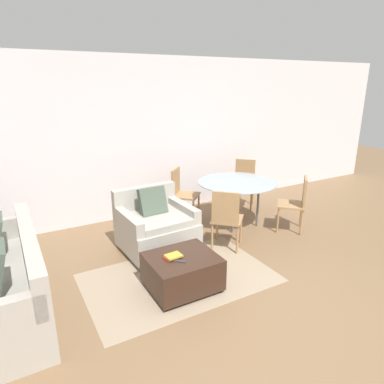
{
  "coord_description": "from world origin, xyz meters",
  "views": [
    {
      "loc": [
        -2.08,
        -2.3,
        2.31
      ],
      "look_at": [
        0.31,
        1.93,
        0.75
      ],
      "focal_mm": 32.0,
      "sensor_mm": 36.0,
      "label": 1
    }
  ],
  "objects_px": {
    "dining_chair_far_right": "(244,180)",
    "dining_chair_near_right": "(297,200)",
    "tv_remote_primary": "(180,261)",
    "dining_chair_far_left": "(181,190)",
    "dining_chair_near_left": "(226,216)",
    "dining_table": "(237,186)",
    "book_stack": "(173,256)",
    "ottoman": "(182,271)",
    "armchair": "(156,226)"
  },
  "relations": [
    {
      "from": "dining_chair_near_left",
      "to": "dining_chair_far_left",
      "type": "relative_size",
      "value": 1.0
    },
    {
      "from": "dining_chair_near_right",
      "to": "dining_chair_far_left",
      "type": "relative_size",
      "value": 1.0
    },
    {
      "from": "armchair",
      "to": "dining_chair_far_right",
      "type": "height_order",
      "value": "armchair"
    },
    {
      "from": "armchair",
      "to": "book_stack",
      "type": "bearing_deg",
      "value": -103.1
    },
    {
      "from": "dining_chair_near_left",
      "to": "ottoman",
      "type": "bearing_deg",
      "value": -150.75
    },
    {
      "from": "tv_remote_primary",
      "to": "dining_table",
      "type": "xyz_separation_m",
      "value": [
        1.76,
        1.34,
        0.27
      ]
    },
    {
      "from": "dining_chair_far_right",
      "to": "dining_table",
      "type": "bearing_deg",
      "value": -135.0
    },
    {
      "from": "dining_chair_far_right",
      "to": "ottoman",
      "type": "bearing_deg",
      "value": -140.87
    },
    {
      "from": "dining_table",
      "to": "dining_chair_far_right",
      "type": "distance_m",
      "value": 0.98
    },
    {
      "from": "dining_table",
      "to": "dining_chair_far_right",
      "type": "bearing_deg",
      "value": 45.0
    },
    {
      "from": "dining_chair_near_left",
      "to": "dining_chair_far_left",
      "type": "height_order",
      "value": "same"
    },
    {
      "from": "ottoman",
      "to": "dining_chair_near_left",
      "type": "relative_size",
      "value": 0.87
    },
    {
      "from": "book_stack",
      "to": "tv_remote_primary",
      "type": "bearing_deg",
      "value": -73.19
    },
    {
      "from": "ottoman",
      "to": "dining_table",
      "type": "relative_size",
      "value": 0.6
    },
    {
      "from": "dining_chair_near_right",
      "to": "dining_chair_far_left",
      "type": "height_order",
      "value": "same"
    },
    {
      "from": "dining_table",
      "to": "dining_chair_near_left",
      "type": "xyz_separation_m",
      "value": [
        -0.68,
        -0.68,
        -0.17
      ]
    },
    {
      "from": "tv_remote_primary",
      "to": "dining_table",
      "type": "bearing_deg",
      "value": 37.18
    },
    {
      "from": "book_stack",
      "to": "dining_chair_far_right",
      "type": "xyz_separation_m",
      "value": [
        2.48,
        1.91,
        0.09
      ]
    },
    {
      "from": "armchair",
      "to": "dining_table",
      "type": "xyz_separation_m",
      "value": [
        1.56,
        0.2,
        0.33
      ]
    },
    {
      "from": "dining_chair_near_right",
      "to": "dining_chair_far_right",
      "type": "relative_size",
      "value": 1.0
    },
    {
      "from": "book_stack",
      "to": "ottoman",
      "type": "bearing_deg",
      "value": -11.95
    },
    {
      "from": "book_stack",
      "to": "dining_table",
      "type": "bearing_deg",
      "value": 34.3
    },
    {
      "from": "dining_chair_near_right",
      "to": "armchair",
      "type": "bearing_deg",
      "value": 167.81
    },
    {
      "from": "ottoman",
      "to": "dining_chair_far_left",
      "type": "xyz_separation_m",
      "value": [
        1.01,
        1.93,
        0.29
      ]
    },
    {
      "from": "dining_table",
      "to": "dining_chair_far_left",
      "type": "height_order",
      "value": "dining_chair_far_left"
    },
    {
      "from": "dining_table",
      "to": "dining_chair_far_left",
      "type": "xyz_separation_m",
      "value": [
        -0.68,
        0.68,
        -0.17
      ]
    },
    {
      "from": "dining_chair_near_left",
      "to": "dining_chair_far_left",
      "type": "distance_m",
      "value": 1.37
    },
    {
      "from": "book_stack",
      "to": "tv_remote_primary",
      "type": "xyz_separation_m",
      "value": [
        0.03,
        -0.11,
        -0.01
      ]
    },
    {
      "from": "tv_remote_primary",
      "to": "dining_chair_far_left",
      "type": "height_order",
      "value": "dining_chair_far_left"
    },
    {
      "from": "dining_chair_near_left",
      "to": "dining_chair_near_right",
      "type": "xyz_separation_m",
      "value": [
        1.37,
        0.0,
        0.0
      ]
    },
    {
      "from": "armchair",
      "to": "dining_table",
      "type": "distance_m",
      "value": 1.61
    },
    {
      "from": "dining_table",
      "to": "dining_chair_far_right",
      "type": "xyz_separation_m",
      "value": [
        0.68,
        0.68,
        -0.17
      ]
    },
    {
      "from": "dining_table",
      "to": "dining_chair_near_right",
      "type": "bearing_deg",
      "value": -45.0
    },
    {
      "from": "book_stack",
      "to": "dining_chair_near_left",
      "type": "relative_size",
      "value": 0.23
    },
    {
      "from": "armchair",
      "to": "dining_chair_near_left",
      "type": "distance_m",
      "value": 1.01
    },
    {
      "from": "tv_remote_primary",
      "to": "dining_chair_near_left",
      "type": "height_order",
      "value": "dining_chair_near_left"
    },
    {
      "from": "dining_chair_far_left",
      "to": "dining_chair_far_right",
      "type": "distance_m",
      "value": 1.37
    },
    {
      "from": "ottoman",
      "to": "tv_remote_primary",
      "type": "bearing_deg",
      "value": -128.96
    },
    {
      "from": "dining_chair_far_right",
      "to": "dining_chair_near_left",
      "type": "bearing_deg",
      "value": -135.0
    },
    {
      "from": "dining_table",
      "to": "book_stack",
      "type": "bearing_deg",
      "value": -145.7
    },
    {
      "from": "ottoman",
      "to": "tv_remote_primary",
      "type": "distance_m",
      "value": 0.22
    },
    {
      "from": "book_stack",
      "to": "dining_chair_near_right",
      "type": "height_order",
      "value": "dining_chair_near_right"
    },
    {
      "from": "ottoman",
      "to": "dining_chair_far_left",
      "type": "height_order",
      "value": "dining_chair_far_left"
    },
    {
      "from": "dining_chair_near_right",
      "to": "dining_table",
      "type": "bearing_deg",
      "value": 135.0
    },
    {
      "from": "dining_table",
      "to": "dining_chair_near_right",
      "type": "height_order",
      "value": "dining_chair_near_right"
    },
    {
      "from": "dining_chair_far_right",
      "to": "dining_chair_near_right",
      "type": "bearing_deg",
      "value": -90.0
    },
    {
      "from": "tv_remote_primary",
      "to": "dining_chair_near_right",
      "type": "height_order",
      "value": "dining_chair_near_right"
    },
    {
      "from": "dining_chair_near_right",
      "to": "dining_chair_far_left",
      "type": "bearing_deg",
      "value": 135.0
    },
    {
      "from": "ottoman",
      "to": "dining_table",
      "type": "xyz_separation_m",
      "value": [
        1.69,
        1.25,
        0.46
      ]
    },
    {
      "from": "dining_table",
      "to": "dining_chair_far_left",
      "type": "relative_size",
      "value": 1.44
    }
  ]
}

